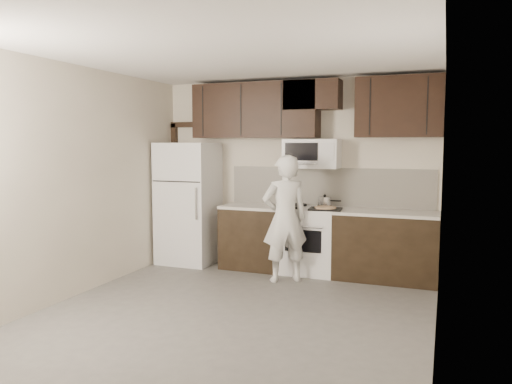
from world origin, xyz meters
The scene contains 14 objects.
floor centered at (0.00, 0.00, 0.00)m, with size 4.50×4.50×0.00m, color #555350.
back_wall centered at (0.00, 2.25, 1.35)m, with size 4.00×4.00×0.00m, color beige.
ceiling centered at (0.00, 0.00, 2.70)m, with size 4.50×4.50×0.00m, color white.
counter_run centered at (0.60, 1.94, 0.46)m, with size 2.95×0.64×0.91m.
stove centered at (0.30, 1.94, 0.46)m, with size 0.76×0.66×0.94m.
backsplash centered at (0.50, 2.24, 1.18)m, with size 2.90×0.02×0.54m, color white.
upper_cabinets centered at (0.21, 2.08, 2.28)m, with size 3.48×0.35×0.78m.
microwave centered at (0.30, 2.06, 1.65)m, with size 0.76×0.42×0.40m.
refrigerator centered at (-1.55, 1.89, 0.90)m, with size 0.80×0.76×1.80m.
door_trim centered at (-1.92, 2.21, 1.25)m, with size 0.50×0.08×2.12m.
saucepan centered at (0.48, 2.09, 0.98)m, with size 0.32×0.19×0.18m.
baking_tray centered at (0.56, 1.79, 0.92)m, with size 0.43×0.32×0.02m, color black.
pizza centered at (0.56, 1.79, 0.94)m, with size 0.29×0.29×0.02m, color tan.
person centered at (0.12, 1.40, 0.82)m, with size 0.60×0.39×1.64m, color white.
Camera 1 is at (2.04, -4.68, 1.79)m, focal length 35.00 mm.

